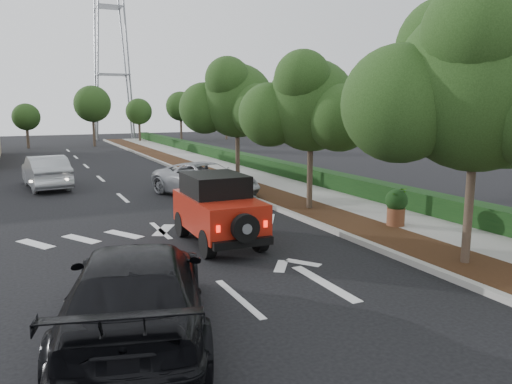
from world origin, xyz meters
TOP-DOWN VIEW (x-y plane):
  - ground at (0.00, 0.00)m, footprint 120.00×120.00m
  - curb at (4.60, 12.00)m, footprint 0.20×70.00m
  - planting_strip at (5.60, 12.00)m, footprint 1.80×70.00m
  - sidewalk at (7.50, 12.00)m, footprint 2.00×70.00m
  - hedge at (8.90, 12.00)m, footprint 0.80×70.00m
  - transmission_tower at (6.00, 48.00)m, footprint 7.00×4.00m
  - street_tree_near at (5.60, -0.50)m, footprint 3.80×3.80m
  - street_tree_mid at (5.60, 6.50)m, footprint 3.20×3.20m
  - street_tree_far at (5.60, 13.00)m, footprint 3.40×3.40m
  - red_jeep at (1.10, 4.07)m, footprint 1.74×3.76m
  - silver_suv_ahead at (3.20, 10.82)m, footprint 3.92×5.57m
  - black_suv_oncoming at (-2.16, -0.80)m, footprint 3.54×5.78m
  - silver_sedan_oncoming at (-2.67, 16.07)m, footprint 2.04×4.70m
  - terracotta_planter at (6.60, 3.07)m, footprint 0.68×0.68m

SIDE VIEW (x-z plane):
  - ground at x=0.00m, z-range 0.00..0.00m
  - transmission_tower at x=6.00m, z-range -14.00..14.00m
  - street_tree_near at x=5.60m, z-range -2.96..2.96m
  - street_tree_mid at x=5.60m, z-range -2.66..2.66m
  - street_tree_far at x=5.60m, z-range -2.81..2.81m
  - planting_strip at x=5.60m, z-range 0.00..0.12m
  - sidewalk at x=7.50m, z-range 0.00..0.12m
  - curb at x=4.60m, z-range 0.00..0.15m
  - hedge at x=8.90m, z-range 0.00..0.80m
  - silver_suv_ahead at x=3.20m, z-range 0.00..1.41m
  - silver_sedan_oncoming at x=-2.67m, z-range 0.00..1.50m
  - black_suv_oncoming at x=-2.16m, z-range 0.00..1.57m
  - terracotta_planter at x=6.60m, z-range 0.21..1.39m
  - red_jeep at x=1.10m, z-range 0.02..1.92m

